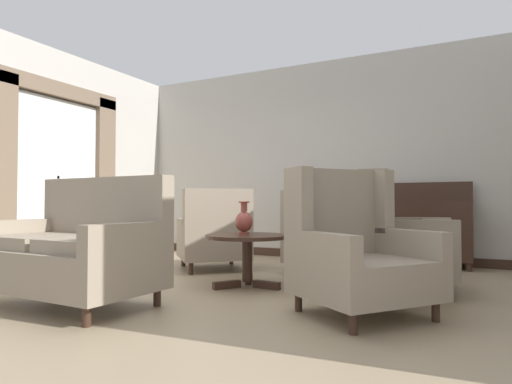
% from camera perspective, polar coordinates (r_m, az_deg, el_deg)
% --- Properties ---
extents(ground, '(8.56, 8.56, 0.00)m').
position_cam_1_polar(ground, '(4.13, -4.79, -12.76)').
color(ground, '#9E896B').
extents(wall_back, '(6.28, 0.08, 2.92)m').
position_cam_1_polar(wall_back, '(6.67, 8.30, 4.11)').
color(wall_back, '#BCB7AD').
rests_on(wall_back, ground).
extents(wall_left, '(0.08, 3.99, 2.92)m').
position_cam_1_polar(wall_left, '(6.77, -23.28, 4.14)').
color(wall_left, '#BCB7AD').
rests_on(wall_left, ground).
extents(baseboard_back, '(6.12, 0.03, 0.12)m').
position_cam_1_polar(baseboard_back, '(6.63, 8.19, -7.97)').
color(baseboard_back, '#382319').
rests_on(baseboard_back, ground).
extents(window_with_curtains, '(0.12, 1.93, 2.40)m').
position_cam_1_polar(window_with_curtains, '(6.57, -24.02, 3.12)').
color(window_with_curtains, silver).
extents(coffee_table, '(0.82, 0.82, 0.50)m').
position_cam_1_polar(coffee_table, '(4.36, -1.13, -6.81)').
color(coffee_table, '#382319').
rests_on(coffee_table, ground).
extents(porcelain_vase, '(0.18, 0.18, 0.33)m').
position_cam_1_polar(porcelain_vase, '(4.38, -1.56, -3.71)').
color(porcelain_vase, brown).
rests_on(porcelain_vase, coffee_table).
extents(settee, '(1.46, 0.89, 1.03)m').
position_cam_1_polar(settee, '(3.87, -22.16, -7.09)').
color(settee, gray).
rests_on(settee, ground).
extents(armchair_far_left, '(1.17, 1.18, 1.07)m').
position_cam_1_polar(armchair_far_left, '(3.38, 12.64, -7.58)').
color(armchair_far_left, gray).
rests_on(armchair_far_left, ground).
extents(armchair_near_sideboard, '(1.00, 0.98, 0.96)m').
position_cam_1_polar(armchair_near_sideboard, '(5.07, 9.10, -5.88)').
color(armchair_near_sideboard, gray).
rests_on(armchair_near_sideboard, ground).
extents(armchair_back_corner, '(0.94, 0.89, 1.11)m').
position_cam_1_polar(armchair_back_corner, '(4.34, 17.61, -5.98)').
color(armchair_back_corner, gray).
rests_on(armchair_back_corner, ground).
extents(armchair_beside_settee, '(1.19, 1.19, 0.98)m').
position_cam_1_polar(armchair_beside_settee, '(5.45, -5.40, -5.63)').
color(armchair_beside_settee, gray).
rests_on(armchair_beside_settee, ground).
extents(side_table, '(0.55, 0.55, 0.66)m').
position_cam_1_polar(side_table, '(4.62, 17.24, -6.47)').
color(side_table, '#382319').
rests_on(side_table, ground).
extents(sideboard, '(1.08, 0.34, 1.08)m').
position_cam_1_polar(sideboard, '(6.04, 21.02, -4.45)').
color(sideboard, '#382319').
rests_on(sideboard, ground).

